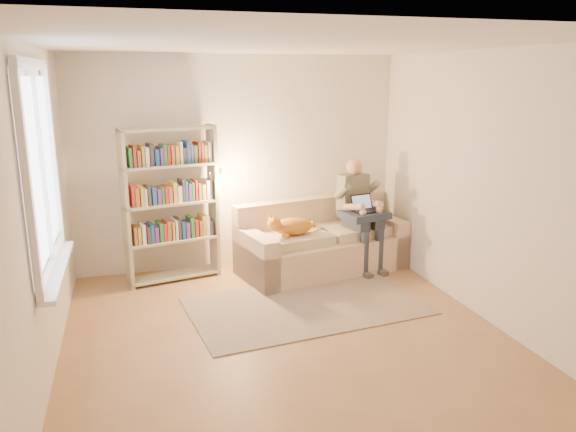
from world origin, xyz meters
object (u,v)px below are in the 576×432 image
object	(u,v)px
person	(359,207)
laptop	(361,207)
cat	(290,226)
sofa	(320,246)
bookshelf	(171,197)

from	to	relation	value
person	laptop	bearing A→B (deg)	-112.09
person	cat	distance (m)	0.95
cat	sofa	bearing A→B (deg)	14.75
sofa	person	bearing A→B (deg)	-18.67
sofa	laptop	bearing A→B (deg)	-32.47
bookshelf	sofa	bearing A→B (deg)	-17.12
cat	bookshelf	size ratio (longest dim) A/B	0.37
person	laptop	size ratio (longest dim) A/B	4.13
cat	laptop	xyz separation A→B (m)	(0.90, 0.06, 0.15)
person	bookshelf	bearing A→B (deg)	162.55
cat	bookshelf	distance (m)	1.41
person	laptop	distance (m)	0.12
sofa	person	xyz separation A→B (m)	(0.47, -0.06, 0.47)
sofa	laptop	distance (m)	0.69
cat	person	bearing A→B (deg)	-1.44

